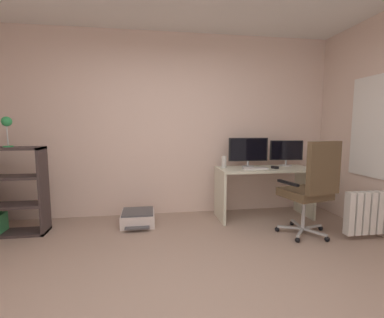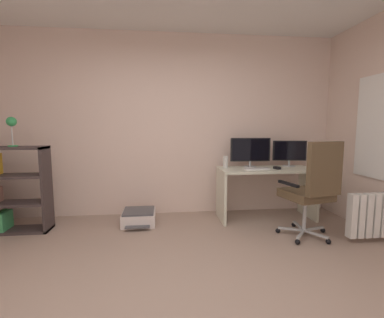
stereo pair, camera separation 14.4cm
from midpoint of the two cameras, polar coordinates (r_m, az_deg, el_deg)
ground_plane at (r=2.28m, az=-2.06°, el=-28.89°), size 5.11×4.45×0.02m
wall_back at (r=4.13m, az=-4.53°, el=7.02°), size 5.11×0.10×2.68m
desk at (r=4.06m, az=16.29°, el=-4.70°), size 1.34×0.56×0.74m
monitor_main at (r=4.06m, az=13.17°, el=1.75°), size 0.58×0.18×0.43m
monitor_secondary at (r=4.30m, az=20.75°, el=1.44°), size 0.49×0.18×0.38m
keyboard at (r=3.86m, az=14.52°, el=-2.02°), size 0.34×0.14×0.02m
computer_mouse at (r=3.98m, az=18.46°, el=-1.79°), size 0.08×0.11×0.03m
desktop_speaker at (r=3.92m, az=8.11°, el=-0.64°), size 0.07×0.07×0.17m
office_chair at (r=3.47m, az=25.21°, el=-5.30°), size 0.63×0.67×1.16m
desk_lamp at (r=3.94m, az=-32.86°, el=6.12°), size 0.12×0.12×0.36m
printer at (r=3.85m, az=-10.03°, el=-11.96°), size 0.44×0.52×0.19m
radiator at (r=3.91m, az=36.03°, el=-9.48°), size 0.83×0.10×0.51m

